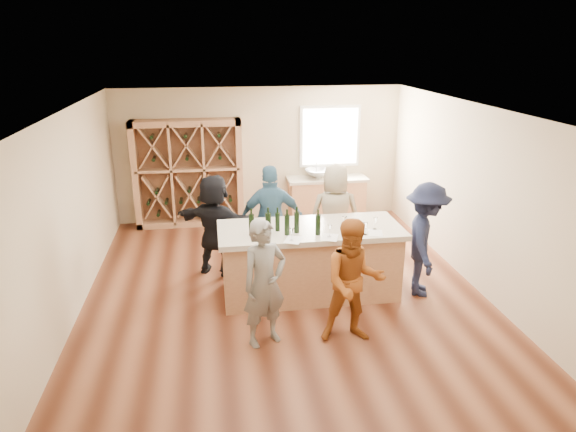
{
  "coord_description": "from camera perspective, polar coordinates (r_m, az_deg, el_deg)",
  "views": [
    {
      "loc": [
        -1.02,
        -7.13,
        3.73
      ],
      "look_at": [
        0.1,
        0.2,
        1.15
      ],
      "focal_mm": 32.0,
      "sensor_mm": 36.0,
      "label": 1
    }
  ],
  "objects": [
    {
      "name": "tasting_menu_c",
      "position": [
        7.47,
        9.68,
        -1.87
      ],
      "size": [
        0.27,
        0.32,
        0.0
      ],
      "primitive_type": "cube",
      "rotation": [
        0.0,
        0.0,
        -0.28
      ],
      "color": "white",
      "rests_on": "tasting_counter_top"
    },
    {
      "name": "wine_glass_e",
      "position": [
        7.59,
        9.65,
        -0.85
      ],
      "size": [
        0.08,
        0.08,
        0.17
      ],
      "primitive_type": "cone",
      "rotation": [
        0.0,
        0.0,
        0.26
      ],
      "color": "white",
      "rests_on": "tasting_counter_top"
    },
    {
      "name": "person_far_mid",
      "position": [
        8.42,
        -1.86,
        -0.39
      ],
      "size": [
        1.07,
        0.55,
        1.82
      ],
      "primitive_type": "imported",
      "rotation": [
        0.0,
        0.0,
        3.14
      ],
      "color": "#335972",
      "rests_on": "floor"
    },
    {
      "name": "tasting_menu_b",
      "position": [
        7.23,
        4.67,
        -2.38
      ],
      "size": [
        0.3,
        0.35,
        0.0
      ],
      "primitive_type": "cube",
      "rotation": [
        0.0,
        0.0,
        -0.35
      ],
      "color": "white",
      "rests_on": "tasting_counter_top"
    },
    {
      "name": "wine_bottle_d",
      "position": [
        7.25,
        -0.11,
        -0.99
      ],
      "size": [
        0.09,
        0.09,
        0.3
      ],
      "primitive_type": "cylinder",
      "rotation": [
        0.0,
        0.0,
        -0.25
      ],
      "color": "black",
      "rests_on": "tasting_counter_top"
    },
    {
      "name": "wine_glass_a",
      "position": [
        7.06,
        0.41,
        -2.07
      ],
      "size": [
        0.09,
        0.09,
        0.18
      ],
      "primitive_type": "cone",
      "rotation": [
        0.0,
        0.0,
        0.43
      ],
      "color": "white",
      "rests_on": "tasting_counter_top"
    },
    {
      "name": "person_far_left",
      "position": [
        8.44,
        -8.09,
        -0.99
      ],
      "size": [
        1.64,
        1.27,
        1.69
      ],
      "primitive_type": "imported",
      "rotation": [
        0.0,
        0.0,
        2.62
      ],
      "color": "black",
      "rests_on": "floor"
    },
    {
      "name": "tasting_counter_base",
      "position": [
        7.8,
        2.43,
        -5.28
      ],
      "size": [
        2.6,
        1.0,
        1.0
      ],
      "primitive_type": "cube",
      "color": "tan",
      "rests_on": "floor"
    },
    {
      "name": "wine_bottle_f",
      "position": [
        7.27,
        3.35,
        -0.97
      ],
      "size": [
        0.07,
        0.07,
        0.3
      ],
      "primitive_type": "cylinder",
      "color": "black",
      "rests_on": "tasting_counter_top"
    },
    {
      "name": "tasting_counter_top",
      "position": [
        7.6,
        2.49,
        -1.57
      ],
      "size": [
        2.72,
        1.12,
        0.08
      ],
      "primitive_type": "cube",
      "color": "#BEB29C",
      "rests_on": "tasting_counter_base"
    },
    {
      "name": "wall_back",
      "position": [
        10.98,
        -3.17,
        6.89
      ],
      "size": [
        6.0,
        0.1,
        2.8
      ],
      "primitive_type": "cube",
      "color": "#CBB693",
      "rests_on": "ground"
    },
    {
      "name": "person_near_right",
      "position": [
        6.56,
        7.31,
        -7.26
      ],
      "size": [
        0.83,
        0.5,
        1.65
      ],
      "primitive_type": "imported",
      "rotation": [
        0.0,
        0.0,
        -0.08
      ],
      "color": "#994C19",
      "rests_on": "floor"
    },
    {
      "name": "back_counter_top",
      "position": [
        10.98,
        4.36,
        4.13
      ],
      "size": [
        1.7,
        0.62,
        0.06
      ],
      "primitive_type": "cube",
      "color": "#BEB29C",
      "rests_on": "back_counter_base"
    },
    {
      "name": "floor",
      "position": [
        8.13,
        -0.49,
        -8.51
      ],
      "size": [
        6.0,
        7.0,
        0.1
      ],
      "primitive_type": "cube",
      "color": "brown",
      "rests_on": "ground"
    },
    {
      "name": "wall_left",
      "position": [
        7.77,
        -23.38,
        0.12
      ],
      "size": [
        0.1,
        7.0,
        2.8
      ],
      "primitive_type": "cube",
      "color": "#CBB693",
      "rests_on": "ground"
    },
    {
      "name": "tasting_menu_a",
      "position": [
        7.12,
        0.59,
        -2.66
      ],
      "size": [
        0.32,
        0.36,
        0.0
      ],
      "primitive_type": "cube",
      "rotation": [
        0.0,
        0.0,
        -0.41
      ],
      "color": "white",
      "rests_on": "tasting_counter_top"
    },
    {
      "name": "wine_bottle_b",
      "position": [
        7.24,
        -2.21,
        -0.9
      ],
      "size": [
        0.09,
        0.09,
        0.33
      ],
      "primitive_type": "cylinder",
      "rotation": [
        0.0,
        0.0,
        -0.19
      ],
      "color": "black",
      "rests_on": "tasting_counter_top"
    },
    {
      "name": "wall_front",
      "position": [
        4.39,
        6.25,
        -12.97
      ],
      "size": [
        6.0,
        0.1,
        2.8
      ],
      "primitive_type": "cube",
      "color": "#CBB693",
      "rests_on": "ground"
    },
    {
      "name": "person_near_left",
      "position": [
        6.45,
        -2.63,
        -7.5
      ],
      "size": [
        0.74,
        0.66,
        1.67
      ],
      "primitive_type": "imported",
      "rotation": [
        0.0,
        0.0,
        0.43
      ],
      "color": "slate",
      "rests_on": "floor"
    },
    {
      "name": "wine_glass_b",
      "position": [
        7.22,
        4.65,
        -1.72
      ],
      "size": [
        0.08,
        0.08,
        0.17
      ],
      "primitive_type": "cone",
      "rotation": [
        0.0,
        0.0,
        -0.43
      ],
      "color": "white",
      "rests_on": "tasting_counter_top"
    },
    {
      "name": "ceiling",
      "position": [
        7.26,
        -0.56,
        12.22
      ],
      "size": [
        6.0,
        7.0,
        0.1
      ],
      "primitive_type": "cube",
      "color": "white",
      "rests_on": "ground"
    },
    {
      "name": "person_far_right",
      "position": [
        8.69,
        5.23,
        0.03
      ],
      "size": [
        0.93,
        0.67,
        1.78
      ],
      "primitive_type": "imported",
      "rotation": [
        0.0,
        0.0,
        3.02
      ],
      "color": "gray",
      "rests_on": "floor"
    },
    {
      "name": "faucet",
      "position": [
        11.07,
        3.17,
        5.24
      ],
      "size": [
        0.02,
        0.02,
        0.3
      ],
      "primitive_type": "cylinder",
      "color": "silver",
      "rests_on": "back_counter_top"
    },
    {
      "name": "wall_right",
      "position": [
        8.53,
        20.21,
        2.13
      ],
      "size": [
        0.1,
        7.0,
        2.8
      ],
      "primitive_type": "cube",
      "color": "#CBB693",
      "rests_on": "ground"
    },
    {
      "name": "wine_rack",
      "position": [
        10.74,
        -11.01,
        4.65
      ],
      "size": [
        2.2,
        0.45,
        2.2
      ],
      "primitive_type": "cube",
      "color": "tan",
      "rests_on": "floor"
    },
    {
      "name": "sink",
      "position": [
        10.91,
        3.35,
        4.72
      ],
      "size": [
        0.54,
        0.54,
        0.19
      ],
      "primitive_type": "imported",
      "color": "silver",
      "rests_on": "back_counter_top"
    },
    {
      "name": "wine_glass_c",
      "position": [
        7.36,
        8.6,
        -1.42
      ],
      "size": [
        0.09,
        0.09,
        0.18
      ],
      "primitive_type": "cone",
      "rotation": [
        0.0,
        0.0,
        0.41
      ],
      "color": "white",
      "rests_on": "tasting_counter_top"
    },
    {
      "name": "wine_glass_d",
      "position": [
        7.57,
        6.3,
        -0.72
      ],
      "size": [
        0.07,
        0.07,
        0.18
      ],
      "primitive_type": "cone",
      "rotation": [
        0.0,
        0.0,
        -0.08
      ],
      "color": "white",
      "rests_on": "tasting_counter_top"
    },
    {
      "name": "wine_bottle_e",
      "position": [
        7.33,
        0.98,
        -0.71
      ],
      "size": [
        0.1,
        0.1,
        0.31
      ],
      "primitive_type": "cylinder",
      "rotation": [
        0.0,
        0.0,
        0.35
      ],
      "color": "black",
      "rests_on": "tasting_counter_top"
    },
    {
      "name": "window_frame",
      "position": [
        11.07,
        4.67,
        8.81
      ],
      "size": [
        1.3,
        0.06,
        1.3
      ],
      "primitive_type": "cube",
      "color": "white",
      "rests_on": "wall_back"
    },
    {
      "name": "wine_bottle_a",
      "position": [
        7.24,
        -4.08,
        -0.98
      ],
      "size": [
        0.1,
        0.1,
        0.32
      ],
      "primitive_type": "cylinder",
      "rotation": [
        0.0,
        0.0,
        0.33
      ],
      "color": "black",
      "rests_on": "tasting_counter_top"
    },
    {
      "name": "back_counter_base",
      "position": [
        11.11,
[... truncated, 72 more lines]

